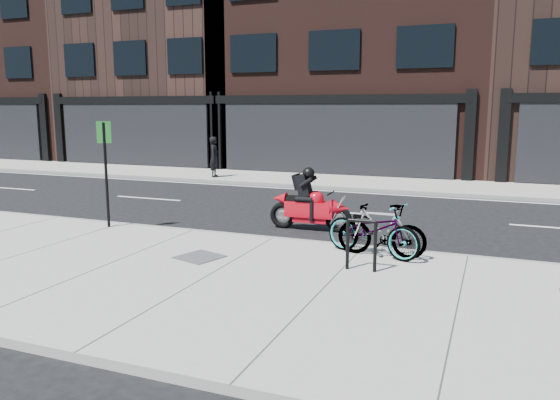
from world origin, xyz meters
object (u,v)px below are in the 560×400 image
at_px(motorcycle, 314,205).
at_px(sign_post, 106,165).
at_px(utility_grate, 199,257).
at_px(pedestrian, 215,157).
at_px(bicycle_rear, 382,230).
at_px(bike_rack, 361,240).
at_px(bicycle_front, 373,229).

xyz_separation_m(motorcycle, sign_post, (-4.43, -1.98, 0.99)).
bearing_deg(motorcycle, utility_grate, -109.42).
distance_m(motorcycle, pedestrian, 9.77).
distance_m(bicycle_rear, pedestrian, 12.76).
xyz_separation_m(bike_rack, pedestrian, (-8.47, 10.44, 0.28)).
distance_m(bicycle_front, motorcycle, 2.88).
xyz_separation_m(bike_rack, motorcycle, (-1.91, 3.21, -0.04)).
distance_m(bike_rack, utility_grate, 3.07).
distance_m(bicycle_front, sign_post, 6.39).
bearing_deg(bike_rack, utility_grate, -174.20).
xyz_separation_m(motorcycle, pedestrian, (-6.56, 7.23, 0.32)).
relative_size(bicycle_front, motorcycle, 0.95).
bearing_deg(sign_post, bicycle_rear, -23.98).
bearing_deg(motorcycle, sign_post, -157.87).
bearing_deg(bicycle_front, bike_rack, -161.63).
height_order(bicycle_rear, utility_grate, bicycle_rear).
xyz_separation_m(bicycle_rear, motorcycle, (-2.05, 2.18, -0.02)).
relative_size(motorcycle, utility_grate, 2.73).
xyz_separation_m(pedestrian, utility_grate, (5.46, -10.75, -0.80)).
height_order(motorcycle, utility_grate, motorcycle).
bearing_deg(sign_post, bicycle_front, -24.02).
distance_m(bike_rack, pedestrian, 13.45).
relative_size(bike_rack, pedestrian, 0.56).
height_order(bicycle_rear, pedestrian, pedestrian).
bearing_deg(utility_grate, bike_rack, 5.80).
xyz_separation_m(bike_rack, sign_post, (-6.34, 1.23, 0.94)).
height_order(bicycle_rear, motorcycle, motorcycle).
bearing_deg(bike_rack, motorcycle, 120.75).
relative_size(bicycle_rear, motorcycle, 0.82).
height_order(bicycle_front, pedestrian, pedestrian).
bearing_deg(bicycle_rear, pedestrian, -136.07).
distance_m(bicycle_front, utility_grate, 3.32).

